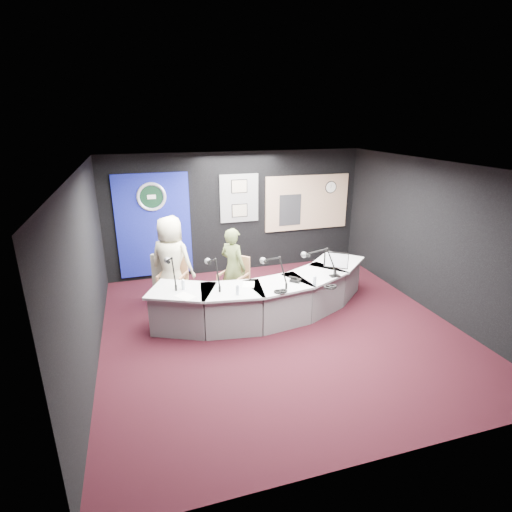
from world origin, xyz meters
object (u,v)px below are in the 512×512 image
object	(u,v)px
person_man	(171,262)
person_woman	(233,267)
armchair_left	(173,284)
armchair_right	(234,283)
broadcast_desk	(268,296)

from	to	relation	value
person_man	person_woman	xyz separation A→B (m)	(1.13, -0.34, -0.12)
armchair_left	armchair_right	world-z (taller)	armchair_right
broadcast_desk	armchair_right	xyz separation A→B (m)	(-0.50, 0.62, 0.08)
armchair_right	person_man	bearing A→B (deg)	-150.06
broadcast_desk	armchair_left	world-z (taller)	armchair_left
broadcast_desk	person_man	world-z (taller)	person_man
broadcast_desk	armchair_right	bearing A→B (deg)	128.80
armchair_right	person_woman	world-z (taller)	person_woman
person_woman	armchair_right	bearing A→B (deg)	-0.00
armchair_left	person_woman	world-z (taller)	person_woman
broadcast_desk	person_woman	bearing A→B (deg)	128.80
armchair_left	person_woman	xyz separation A→B (m)	(1.13, -0.34, 0.35)
broadcast_desk	armchair_right	distance (m)	0.80
broadcast_desk	armchair_left	size ratio (longest dim) A/B	5.26
person_woman	person_man	bearing A→B (deg)	37.29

